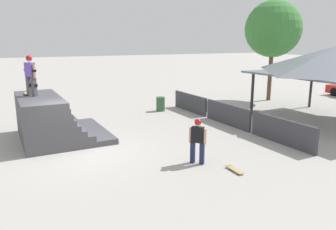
# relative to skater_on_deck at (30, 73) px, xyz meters

# --- Properties ---
(ground_plane) EXTENTS (160.00, 160.00, 0.00)m
(ground_plane) POSITION_rel_skater_on_deck_xyz_m (2.68, 1.19, -2.85)
(ground_plane) COLOR #ADA8A0
(quarter_pipe_ramp) EXTENTS (4.19, 3.52, 1.88)m
(quarter_pipe_ramp) POSITION_rel_skater_on_deck_xyz_m (0.31, 0.55, -2.04)
(quarter_pipe_ramp) COLOR #4C4C51
(quarter_pipe_ramp) RESTS_ON ground
(skater_on_deck) EXTENTS (0.70, 0.50, 1.69)m
(skater_on_deck) POSITION_rel_skater_on_deck_xyz_m (0.00, 0.00, 0.00)
(skater_on_deck) COLOR #4C4C51
(skater_on_deck) RESTS_ON quarter_pipe_ramp
(skateboard_on_deck) EXTENTS (0.81, 0.20, 0.09)m
(skateboard_on_deck) POSITION_rel_skater_on_deck_xyz_m (-0.44, -0.16, -0.92)
(skateboard_on_deck) COLOR red
(skateboard_on_deck) RESTS_ON quarter_pipe_ramp
(bystander_walking) EXTENTS (0.55, 0.47, 1.59)m
(bystander_walking) POSITION_rel_skater_on_deck_xyz_m (5.71, 4.59, -1.92)
(bystander_walking) COLOR #1E2347
(bystander_walking) RESTS_ON ground
(skateboard_on_ground) EXTENTS (0.80, 0.24, 0.09)m
(skateboard_on_ground) POSITION_rel_skater_on_deck_xyz_m (6.85, 5.30, -2.79)
(skateboard_on_ground) COLOR green
(skateboard_on_ground) RESTS_ON ground
(barrier_fence) EXTENTS (10.60, 0.12, 1.05)m
(barrier_fence) POSITION_rel_skater_on_deck_xyz_m (1.85, 8.87, -2.33)
(barrier_fence) COLOR #3D3D42
(barrier_fence) RESTS_ON ground
(pavilion_shelter) EXTENTS (7.57, 5.70, 3.91)m
(pavilion_shelter) POSITION_rel_skater_on_deck_xyz_m (3.90, 13.93, 0.29)
(pavilion_shelter) COLOR #2D2D33
(pavilion_shelter) RESTS_ON ground
(tree_beside_pavilion) EXTENTS (3.84, 3.84, 6.87)m
(tree_beside_pavilion) POSITION_rel_skater_on_deck_xyz_m (-2.43, 15.88, 2.08)
(tree_beside_pavilion) COLOR brown
(tree_beside_pavilion) RESTS_ON ground
(trash_bin) EXTENTS (0.52, 0.52, 0.85)m
(trash_bin) POSITION_rel_skater_on_deck_xyz_m (-2.69, 7.36, -2.43)
(trash_bin) COLOR #385B3D
(trash_bin) RESTS_ON ground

